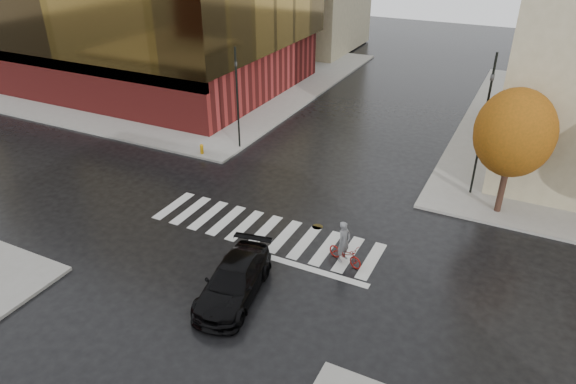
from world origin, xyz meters
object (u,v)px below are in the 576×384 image
traffic_light_nw (237,93)px  traffic_light_ne (485,116)px  fire_hydrant (202,148)px  cyclist (345,249)px  sedan (234,281)px

traffic_light_nw → traffic_light_ne: bearing=68.6°
fire_hydrant → traffic_light_ne: bearing=8.1°
traffic_light_nw → traffic_light_ne: 14.75m
cyclist → fire_hydrant: (-12.29, 6.66, -0.19)m
cyclist → traffic_light_ne: traffic_light_ne is taller
sedan → fire_hydrant: 14.09m
fire_hydrant → traffic_light_nw: bearing=53.3°
traffic_light_ne → traffic_light_nw: bearing=20.9°
traffic_light_ne → fire_hydrant: bearing=28.1°
fire_hydrant → sedan: bearing=-49.8°
traffic_light_ne → fire_hydrant: 16.93m
traffic_light_nw → fire_hydrant: 4.17m
fire_hydrant → cyclist: bearing=-28.5°
traffic_light_nw → traffic_light_ne: traffic_light_ne is taller
traffic_light_nw → fire_hydrant: size_ratio=9.91×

